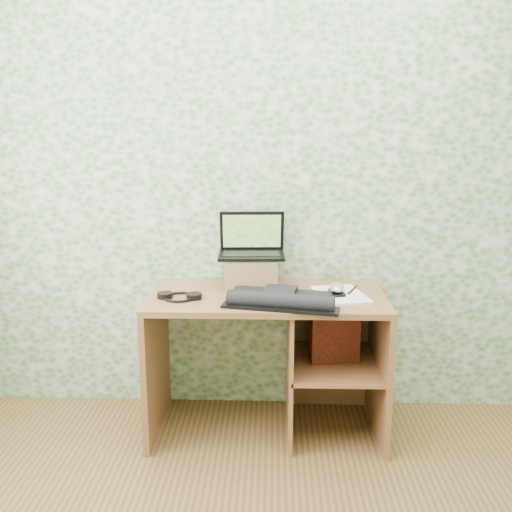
{
  "coord_description": "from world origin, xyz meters",
  "views": [
    {
      "loc": [
        0.03,
        -1.35,
        1.59
      ],
      "look_at": [
        -0.06,
        1.39,
        0.96
      ],
      "focal_mm": 40.0,
      "sensor_mm": 36.0,
      "label": 1
    }
  ],
  "objects_px": {
    "keyboard": "(280,299)",
    "notepad": "(340,295)",
    "riser": "(251,272)",
    "laptop": "(252,245)",
    "desk": "(282,342)"
  },
  "relations": [
    {
      "from": "keyboard",
      "to": "notepad",
      "type": "bearing_deg",
      "value": 35.32
    },
    {
      "from": "riser",
      "to": "keyboard",
      "type": "xyz_separation_m",
      "value": [
        0.15,
        -0.3,
        -0.05
      ]
    },
    {
      "from": "laptop",
      "to": "keyboard",
      "type": "bearing_deg",
      "value": -68.93
    },
    {
      "from": "riser",
      "to": "notepad",
      "type": "bearing_deg",
      "value": -20.27
    },
    {
      "from": "desk",
      "to": "notepad",
      "type": "xyz_separation_m",
      "value": [
        0.29,
        -0.05,
        0.28
      ]
    },
    {
      "from": "desk",
      "to": "keyboard",
      "type": "relative_size",
      "value": 2.13
    },
    {
      "from": "desk",
      "to": "riser",
      "type": "relative_size",
      "value": 4.4
    },
    {
      "from": "desk",
      "to": "riser",
      "type": "height_order",
      "value": "riser"
    },
    {
      "from": "keyboard",
      "to": "laptop",
      "type": "bearing_deg",
      "value": 125.02
    },
    {
      "from": "riser",
      "to": "laptop",
      "type": "bearing_deg",
      "value": 90.0
    },
    {
      "from": "desk",
      "to": "riser",
      "type": "xyz_separation_m",
      "value": [
        -0.16,
        0.12,
        0.35
      ]
    },
    {
      "from": "laptop",
      "to": "keyboard",
      "type": "xyz_separation_m",
      "value": [
        0.15,
        -0.34,
        -0.19
      ]
    },
    {
      "from": "keyboard",
      "to": "notepad",
      "type": "relative_size",
      "value": 1.75
    },
    {
      "from": "riser",
      "to": "notepad",
      "type": "height_order",
      "value": "riser"
    },
    {
      "from": "keyboard",
      "to": "riser",
      "type": "bearing_deg",
      "value": 127.55
    }
  ]
}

